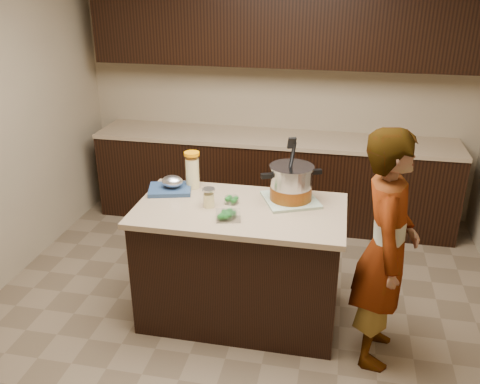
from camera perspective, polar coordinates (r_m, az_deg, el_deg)
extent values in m
plane|color=brown|center=(4.00, 0.00, -13.53)|extent=(4.00, 4.00, 0.00)
cube|color=tan|center=(5.27, 4.44, 11.88)|extent=(4.00, 0.04, 2.70)
cube|color=tan|center=(1.67, -14.44, -16.69)|extent=(4.00, 0.04, 2.70)
cube|color=black|center=(5.25, 3.70, 1.35)|extent=(3.60, 0.60, 0.86)
cube|color=tan|center=(5.10, 3.84, 6.04)|extent=(3.60, 0.63, 0.04)
cube|color=black|center=(5.01, 4.38, 18.21)|extent=(3.60, 0.35, 0.75)
cube|color=black|center=(3.75, 0.00, -8.29)|extent=(1.40, 0.75, 0.86)
cube|color=tan|center=(3.54, 0.00, -2.08)|extent=(1.46, 0.81, 0.04)
cube|color=#598257|center=(3.65, 5.69, -0.86)|extent=(0.48, 0.48, 0.02)
cylinder|color=#B7B7BC|center=(3.60, 5.76, 0.96)|extent=(0.39, 0.39, 0.23)
cylinder|color=brown|center=(3.62, 5.72, -0.04)|extent=(0.39, 0.39, 0.09)
cylinder|color=#B7B7BC|center=(3.55, 5.84, 2.80)|extent=(0.42, 0.42, 0.02)
cube|color=black|center=(3.52, 2.96, 1.82)|extent=(0.08, 0.06, 0.03)
cube|color=black|center=(3.63, 8.58, 2.27)|extent=(0.08, 0.06, 0.03)
cylinder|color=black|center=(3.50, 5.83, 3.63)|extent=(0.07, 0.12, 0.29)
cylinder|color=#F5E396|center=(3.83, -5.36, 2.10)|extent=(0.12, 0.12, 0.23)
cylinder|color=white|center=(3.83, -5.37, 2.31)|extent=(0.14, 0.14, 0.26)
cylinder|color=orange|center=(3.78, -5.45, 4.27)|extent=(0.14, 0.14, 0.02)
cylinder|color=#F5E396|center=(3.54, -3.51, -0.93)|extent=(0.09, 0.09, 0.09)
cylinder|color=white|center=(3.53, -3.51, -0.73)|extent=(0.10, 0.10, 0.12)
cylinder|color=silver|center=(3.50, -3.54, 0.35)|extent=(0.10, 0.10, 0.02)
cylinder|color=silver|center=(3.59, -0.95, -0.90)|extent=(0.13, 0.13, 0.05)
cylinder|color=silver|center=(3.38, -1.26, -2.49)|extent=(0.13, 0.13, 0.05)
cube|color=silver|center=(3.35, -1.34, -2.67)|extent=(0.18, 0.15, 0.06)
cube|color=navy|center=(3.82, -7.86, 0.30)|extent=(0.36, 0.32, 0.03)
ellipsoid|color=silver|center=(3.79, -7.61, 1.09)|extent=(0.16, 0.13, 0.09)
imported|color=gray|center=(3.34, 16.03, -6.30)|extent=(0.43, 0.61, 1.60)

